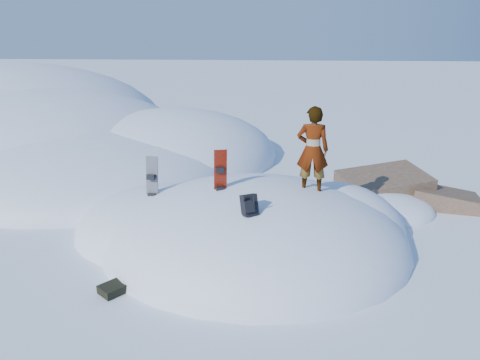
# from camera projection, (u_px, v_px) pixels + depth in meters

# --- Properties ---
(ground) EXTENTS (120.00, 120.00, 0.00)m
(ground) POSITION_uv_depth(u_px,v_px,m) (255.00, 246.00, 10.78)
(ground) COLOR white
(ground) RESTS_ON ground
(snow_mound) EXTENTS (8.00, 6.00, 3.00)m
(snow_mound) POSITION_uv_depth(u_px,v_px,m) (248.00, 241.00, 11.02)
(snow_mound) COLOR white
(snow_mound) RESTS_ON ground
(snow_ridge) EXTENTS (21.50, 18.50, 6.40)m
(snow_ridge) POSITION_uv_depth(u_px,v_px,m) (31.00, 139.00, 20.82)
(snow_ridge) COLOR white
(snow_ridge) RESTS_ON ground
(rock_outcrop) EXTENTS (4.68, 4.41, 1.68)m
(rock_outcrop) POSITION_uv_depth(u_px,v_px,m) (389.00, 203.00, 13.37)
(rock_outcrop) COLOR brown
(rock_outcrop) RESTS_ON ground
(snowboard_red) EXTENTS (0.32, 0.26, 1.48)m
(snowboard_red) POSITION_uv_depth(u_px,v_px,m) (220.00, 181.00, 10.12)
(snowboard_red) COLOR red
(snowboard_red) RESTS_ON snow_mound
(snowboard_dark) EXTENTS (0.31, 0.25, 1.53)m
(snowboard_dark) POSITION_uv_depth(u_px,v_px,m) (152.00, 188.00, 10.87)
(snowboard_dark) COLOR black
(snowboard_dark) RESTS_ON snow_mound
(backpack) EXTENTS (0.41, 0.45, 0.49)m
(backpack) POSITION_uv_depth(u_px,v_px,m) (249.00, 205.00, 9.07)
(backpack) COLOR black
(backpack) RESTS_ON snow_mound
(gear_pile) EXTENTS (0.79, 0.70, 0.21)m
(gear_pile) POSITION_uv_depth(u_px,v_px,m) (118.00, 286.00, 8.93)
(gear_pile) COLOR black
(gear_pile) RESTS_ON ground
(person) EXTENTS (0.73, 0.51, 1.91)m
(person) POSITION_uv_depth(u_px,v_px,m) (313.00, 150.00, 10.10)
(person) COLOR slate
(person) RESTS_ON snow_mound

